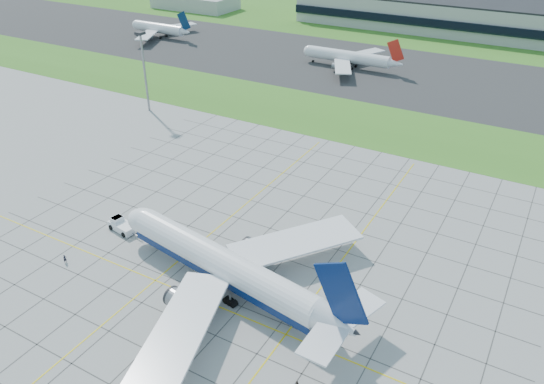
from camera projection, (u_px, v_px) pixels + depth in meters
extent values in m
plane|color=#9E9D98|center=(205.00, 292.00, 96.90)|extent=(1400.00, 1400.00, 0.00)
cube|color=#396F1F|center=(376.00, 125.00, 164.57)|extent=(700.00, 35.00, 0.04)
cube|color=#383838|center=(425.00, 78.00, 205.93)|extent=(700.00, 75.00, 0.04)
cube|color=#396F1F|center=(482.00, 23.00, 288.65)|extent=(700.00, 145.00, 0.04)
cube|color=#474744|center=(65.00, 201.00, 125.09)|extent=(0.18, 130.00, 0.02)
cube|color=#474744|center=(89.00, 209.00, 121.64)|extent=(0.18, 130.00, 0.02)
cube|color=#474744|center=(115.00, 219.00, 118.20)|extent=(0.18, 130.00, 0.02)
cube|color=#474744|center=(142.00, 229.00, 114.75)|extent=(0.18, 130.00, 0.02)
cube|color=#474744|center=(171.00, 239.00, 111.31)|extent=(0.18, 130.00, 0.02)
cube|color=#474744|center=(202.00, 251.00, 107.86)|extent=(0.18, 130.00, 0.02)
cube|color=#474744|center=(235.00, 263.00, 104.42)|extent=(0.18, 130.00, 0.02)
cube|color=#474744|center=(270.00, 275.00, 100.97)|extent=(0.18, 130.00, 0.02)
cube|color=#474744|center=(307.00, 289.00, 97.53)|extent=(0.18, 130.00, 0.02)
cube|color=#474744|center=(348.00, 304.00, 94.08)|extent=(0.18, 130.00, 0.02)
cube|color=#474744|center=(391.00, 320.00, 90.64)|extent=(0.18, 130.00, 0.02)
cube|color=#474744|center=(438.00, 337.00, 87.19)|extent=(0.18, 130.00, 0.02)
cube|color=#474744|center=(489.00, 355.00, 83.75)|extent=(0.18, 130.00, 0.02)
cube|color=#474744|center=(109.00, 384.00, 78.85)|extent=(110.00, 0.18, 0.02)
cube|color=#474744|center=(146.00, 349.00, 84.86)|extent=(110.00, 0.18, 0.02)
cube|color=#474744|center=(177.00, 318.00, 90.88)|extent=(110.00, 0.18, 0.02)
cube|color=#474744|center=(205.00, 292.00, 96.90)|extent=(110.00, 0.18, 0.02)
cube|color=#474744|center=(229.00, 268.00, 102.91)|extent=(110.00, 0.18, 0.02)
cube|color=#474744|center=(251.00, 247.00, 108.93)|extent=(110.00, 0.18, 0.02)
cube|color=#474744|center=(270.00, 228.00, 114.94)|extent=(110.00, 0.18, 0.02)
cube|color=#474744|center=(288.00, 211.00, 120.96)|extent=(110.00, 0.18, 0.02)
cube|color=#474744|center=(303.00, 196.00, 126.97)|extent=(110.00, 0.18, 0.02)
cube|color=#474744|center=(318.00, 182.00, 132.99)|extent=(110.00, 0.18, 0.02)
cube|color=#474744|center=(331.00, 169.00, 139.01)|extent=(110.00, 0.18, 0.02)
cube|color=#474744|center=(343.00, 158.00, 145.02)|extent=(110.00, 0.18, 0.02)
cube|color=yellow|center=(198.00, 298.00, 95.39)|extent=(120.00, 0.25, 0.03)
cube|color=yellow|center=(222.00, 224.00, 116.24)|extent=(0.25, 100.00, 0.03)
cube|color=yellow|center=(339.00, 263.00, 104.18)|extent=(0.25, 100.00, 0.03)
cube|color=#B7B7B2|center=(195.00, 2.00, 321.72)|extent=(50.00, 25.00, 8.00)
cylinder|color=gray|center=(145.00, 73.00, 169.69)|extent=(0.70, 0.70, 25.00)
cube|color=black|center=(140.00, 33.00, 163.35)|extent=(2.50, 2.50, 0.80)
cylinder|color=white|center=(222.00, 263.00, 95.91)|extent=(42.97, 12.58, 5.56)
cube|color=#081C50|center=(222.00, 271.00, 96.79)|extent=(42.91, 12.22, 1.48)
ellipsoid|color=white|center=(146.00, 222.00, 107.63)|extent=(9.70, 6.97, 5.56)
cube|color=black|center=(140.00, 217.00, 108.52)|extent=(2.50, 3.26, 0.56)
cone|color=white|center=(336.00, 323.00, 82.26)|extent=(8.19, 6.44, 5.28)
cube|color=#081C50|center=(341.00, 294.00, 78.91)|extent=(10.04, 2.14, 11.83)
cube|color=white|center=(296.00, 242.00, 103.25)|extent=(21.90, 25.97, 0.90)
cube|color=white|center=(182.00, 326.00, 83.38)|extent=(15.35, 27.26, 0.90)
cylinder|color=slate|center=(257.00, 251.00, 103.82)|extent=(6.53, 4.48, 3.52)
cylinder|color=slate|center=(183.00, 303.00, 90.78)|extent=(6.53, 4.48, 3.52)
cylinder|color=gray|center=(156.00, 242.00, 108.35)|extent=(0.38, 0.38, 2.41)
cylinder|color=black|center=(156.00, 245.00, 108.69)|extent=(1.08, 0.63, 1.02)
cylinder|color=black|center=(252.00, 285.00, 97.64)|extent=(1.37, 1.30, 1.21)
cylinder|color=black|center=(230.00, 302.00, 93.66)|extent=(1.37, 1.30, 1.21)
cube|color=white|center=(123.00, 227.00, 113.77)|extent=(7.00, 4.12, 1.53)
cube|color=white|center=(117.00, 219.00, 114.18)|extent=(2.35, 2.71, 1.21)
cube|color=black|center=(117.00, 219.00, 114.07)|extent=(2.09, 2.45, 0.77)
cube|color=gray|center=(137.00, 236.00, 111.34)|extent=(3.27, 0.74, 0.20)
cylinder|color=black|center=(122.00, 222.00, 116.12)|extent=(1.28, 0.74, 1.21)
cylinder|color=black|center=(111.00, 227.00, 114.21)|extent=(1.28, 0.74, 1.21)
cylinder|color=black|center=(135.00, 229.00, 113.71)|extent=(1.28, 0.74, 1.21)
cylinder|color=black|center=(124.00, 235.00, 111.80)|extent=(1.28, 0.74, 1.21)
imported|color=black|center=(65.00, 259.00, 104.04)|extent=(0.57, 0.73, 1.76)
cylinder|color=white|center=(159.00, 28.00, 259.07)|extent=(28.39, 4.80, 4.80)
cube|color=#07234B|center=(184.00, 21.00, 249.78)|extent=(7.46, 0.40, 9.15)
cube|color=white|center=(177.00, 26.00, 266.89)|extent=(13.89, 20.66, 0.40)
cube|color=white|center=(147.00, 35.00, 250.35)|extent=(13.89, 20.66, 0.40)
cylinder|color=black|center=(167.00, 36.00, 261.70)|extent=(1.00, 1.00, 1.00)
cylinder|color=black|center=(161.00, 38.00, 258.39)|extent=(1.00, 1.00, 1.00)
cylinder|color=white|center=(348.00, 57.00, 215.19)|extent=(34.99, 4.80, 4.80)
cube|color=red|center=(396.00, 51.00, 204.33)|extent=(7.46, 0.40, 9.15)
cube|color=white|center=(363.00, 53.00, 222.82)|extent=(13.89, 20.66, 0.40)
cube|color=white|center=(343.00, 66.00, 206.27)|extent=(13.89, 20.66, 0.40)
cylinder|color=black|center=(356.00, 66.00, 217.59)|extent=(1.00, 1.00, 1.00)
cylinder|color=black|center=(352.00, 69.00, 214.28)|extent=(1.00, 1.00, 1.00)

